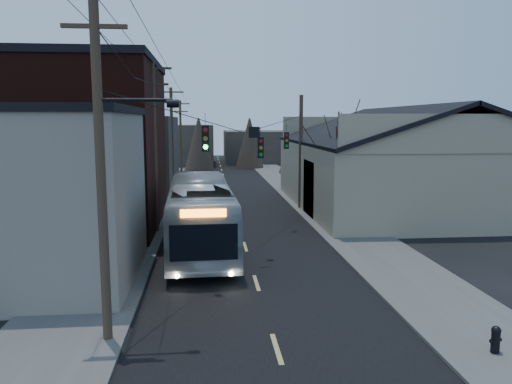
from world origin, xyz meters
TOP-DOWN VIEW (x-y plane):
  - road_surface at (0.00, 30.00)m, footprint 9.00×110.00m
  - sidewalk_left at (-6.50, 30.00)m, footprint 4.00×110.00m
  - sidewalk_right at (6.50, 30.00)m, footprint 4.00×110.00m
  - building_clapboard at (-9.00, 9.00)m, footprint 8.00×8.00m
  - building_brick at (-10.00, 20.00)m, footprint 10.00×12.00m
  - building_left_far at (-9.50, 36.00)m, footprint 9.00×14.00m
  - warehouse at (13.00, 25.00)m, footprint 16.16×20.60m
  - building_far_left at (-6.00, 65.00)m, footprint 10.00×12.00m
  - building_far_right at (7.00, 70.00)m, footprint 12.00×14.00m
  - bare_tree at (6.50, 20.00)m, footprint 0.40×0.40m
  - utility_lines at (-3.11, 24.14)m, footprint 11.24×45.28m
  - bus at (-2.34, 13.99)m, footprint 3.53×13.30m
  - parked_car at (-4.30, 30.35)m, footprint 1.99×4.56m
  - fire_hydrant at (6.08, 0.95)m, footprint 0.38×0.27m

SIDE VIEW (x-z plane):
  - road_surface at x=0.00m, z-range 0.00..0.02m
  - sidewalk_left at x=-6.50m, z-range 0.00..0.12m
  - sidewalk_right at x=6.50m, z-range 0.00..0.12m
  - fire_hydrant at x=6.08m, z-range 0.15..0.93m
  - parked_car at x=-4.30m, z-range 0.00..1.46m
  - bus at x=-2.34m, z-range 0.00..3.68m
  - building_far_right at x=7.00m, z-range 0.00..5.00m
  - warehouse at x=13.00m, z-range -1.17..6.56m
  - building_far_left at x=-6.00m, z-range 0.00..6.00m
  - building_clapboard at x=-9.00m, z-range 0.00..7.00m
  - building_left_far at x=-9.50m, z-range 0.00..7.00m
  - bare_tree at x=6.50m, z-range 0.00..7.20m
  - utility_lines at x=-3.11m, z-range -0.30..10.20m
  - building_brick at x=-10.00m, z-range 0.00..10.00m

